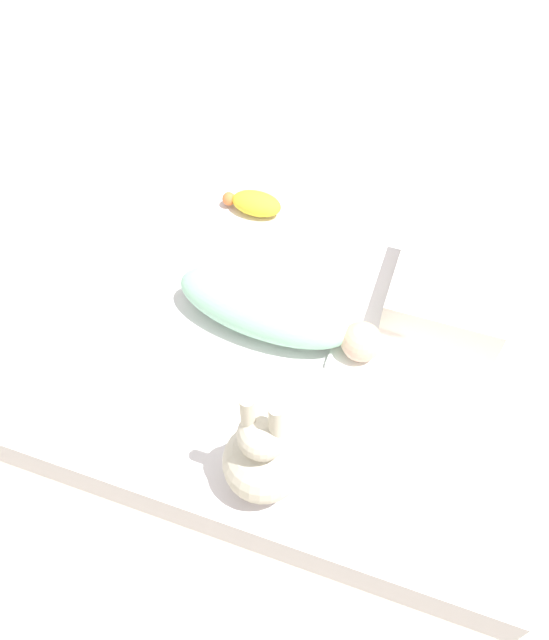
# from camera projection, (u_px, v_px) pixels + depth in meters

# --- Properties ---
(ground_plane) EXTENTS (12.00, 12.00, 0.00)m
(ground_plane) POSITION_uv_depth(u_px,v_px,m) (285.00, 364.00, 1.85)
(ground_plane) COLOR #B2A893
(bed_mattress) EXTENTS (1.44, 1.09, 0.13)m
(bed_mattress) POSITION_uv_depth(u_px,v_px,m) (285.00, 352.00, 1.80)
(bed_mattress) COLOR white
(bed_mattress) RESTS_ON ground_plane
(burp_cloth) EXTENTS (0.18, 0.15, 0.02)m
(burp_cloth) POSITION_uv_depth(u_px,v_px,m) (364.00, 354.00, 1.71)
(burp_cloth) COLOR white
(burp_cloth) RESTS_ON bed_mattress
(swaddled_baby) EXTENTS (0.60, 0.24, 0.16)m
(swaddled_baby) POSITION_uv_depth(u_px,v_px,m) (271.00, 309.00, 1.72)
(swaddled_baby) COLOR #99D6B2
(swaddled_baby) RESTS_ON bed_mattress
(pillow) EXTENTS (0.32, 0.35, 0.12)m
(pillow) POSITION_uv_depth(u_px,v_px,m) (450.00, 290.00, 1.78)
(pillow) COLOR white
(pillow) RESTS_ON bed_mattress
(bunny_plush) EXTENTS (0.19, 0.19, 0.35)m
(bunny_plush) POSITION_uv_depth(u_px,v_px,m) (263.00, 457.00, 1.40)
(bunny_plush) COLOR beige
(bunny_plush) RESTS_ON bed_mattress
(turtle_plush) EXTENTS (0.20, 0.09, 0.07)m
(turtle_plush) POSITION_uv_depth(u_px,v_px,m) (254.00, 203.00, 2.04)
(turtle_plush) COLOR yellow
(turtle_plush) RESTS_ON bed_mattress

